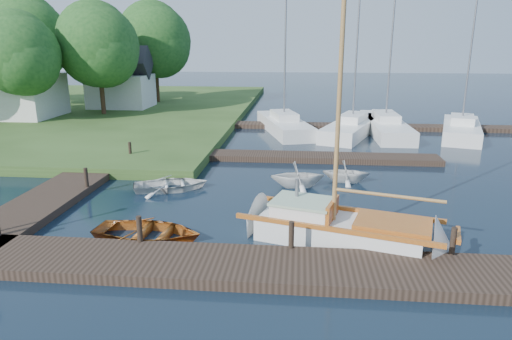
# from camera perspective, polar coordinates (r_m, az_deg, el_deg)

# --- Properties ---
(ground) EXTENTS (160.00, 160.00, 0.00)m
(ground) POSITION_cam_1_polar(r_m,az_deg,el_deg) (18.26, -0.00, -3.63)
(ground) COLOR black
(ground) RESTS_ON ground
(near_dock) EXTENTS (18.00, 2.20, 0.30)m
(near_dock) POSITION_cam_1_polar(r_m,az_deg,el_deg) (12.72, -2.62, -11.91)
(near_dock) COLOR black
(near_dock) RESTS_ON ground
(left_dock) EXTENTS (2.20, 18.00, 0.30)m
(left_dock) POSITION_cam_1_polar(r_m,az_deg,el_deg) (22.24, -20.46, -0.69)
(left_dock) COLOR black
(left_dock) RESTS_ON ground
(far_dock) EXTENTS (14.00, 1.60, 0.30)m
(far_dock) POSITION_cam_1_polar(r_m,az_deg,el_deg) (24.38, 6.14, 1.61)
(far_dock) COLOR black
(far_dock) RESTS_ON ground
(pontoon) EXTENTS (30.00, 1.60, 0.30)m
(pontoon) POSITION_cam_1_polar(r_m,az_deg,el_deg) (34.70, 19.39, 5.02)
(pontoon) COLOR black
(pontoon) RESTS_ON ground
(mooring_post_1) EXTENTS (0.16, 0.16, 0.80)m
(mooring_post_1) POSITION_cam_1_polar(r_m,az_deg,el_deg) (14.06, -14.36, -7.15)
(mooring_post_1) COLOR black
(mooring_post_1) RESTS_ON near_dock
(mooring_post_2) EXTENTS (0.16, 0.16, 0.80)m
(mooring_post_2) POSITION_cam_1_polar(r_m,az_deg,el_deg) (13.28, 4.44, -8.07)
(mooring_post_2) COLOR black
(mooring_post_2) RESTS_ON near_dock
(mooring_post_3) EXTENTS (0.16, 0.16, 0.80)m
(mooring_post_3) POSITION_cam_1_polar(r_m,az_deg,el_deg) (13.98, 23.41, -8.15)
(mooring_post_3) COLOR black
(mooring_post_3) RESTS_ON near_dock
(mooring_post_4) EXTENTS (0.16, 0.16, 0.80)m
(mooring_post_4) POSITION_cam_1_polar(r_m,az_deg,el_deg) (19.94, -20.46, -0.87)
(mooring_post_4) COLOR black
(mooring_post_4) RESTS_ON left_dock
(mooring_post_5) EXTENTS (0.16, 0.16, 0.80)m
(mooring_post_5) POSITION_cam_1_polar(r_m,az_deg,el_deg) (24.37, -15.47, 2.45)
(mooring_post_5) COLOR black
(mooring_post_5) RESTS_ON left_dock
(sailboat) EXTENTS (7.41, 3.90, 9.83)m
(sailboat) POSITION_cam_1_polar(r_m,az_deg,el_deg) (14.65, 10.99, -7.50)
(sailboat) COLOR white
(sailboat) RESTS_ON ground
(dinghy) EXTENTS (3.67, 2.78, 0.71)m
(dinghy) POSITION_cam_1_polar(r_m,az_deg,el_deg) (14.90, -13.40, -7.18)
(dinghy) COLOR #8F3912
(dinghy) RESTS_ON ground
(tender_a) EXTENTS (3.62, 3.06, 0.64)m
(tender_a) POSITION_cam_1_polar(r_m,az_deg,el_deg) (19.64, -10.60, -1.53)
(tender_a) COLOR white
(tender_a) RESTS_ON ground
(tender_b) EXTENTS (2.58, 2.31, 1.21)m
(tender_b) POSITION_cam_1_polar(r_m,az_deg,el_deg) (19.68, 5.23, -0.41)
(tender_b) COLOR white
(tender_b) RESTS_ON ground
(tender_d) EXTENTS (2.22, 1.97, 1.08)m
(tender_d) POSITION_cam_1_polar(r_m,az_deg,el_deg) (20.71, 11.21, -0.01)
(tender_d) COLOR white
(tender_d) RESTS_ON ground
(marina_boat_1) EXTENTS (4.42, 8.54, 9.70)m
(marina_boat_1) POSITION_cam_1_polar(r_m,az_deg,el_deg) (31.96, 3.52, 5.78)
(marina_boat_1) COLOR white
(marina_boat_1) RESTS_ON ground
(marina_boat_2) EXTENTS (5.08, 8.84, 11.38)m
(marina_boat_2) POSITION_cam_1_polar(r_m,az_deg,el_deg) (31.65, 11.95, 5.39)
(marina_boat_2) COLOR white
(marina_boat_2) RESTS_ON ground
(marina_boat_3) EXTENTS (2.30, 9.46, 11.60)m
(marina_boat_3) POSITION_cam_1_polar(r_m,az_deg,el_deg) (32.74, 15.86, 5.47)
(marina_boat_3) COLOR white
(marina_boat_3) RESTS_ON ground
(marina_boat_4) EXTENTS (4.31, 7.80, 11.41)m
(marina_boat_4) POSITION_cam_1_polar(r_m,az_deg,el_deg) (33.11, 24.28, 4.80)
(marina_boat_4) COLOR white
(marina_boat_4) RESTS_ON ground
(house_a) EXTENTS (6.30, 5.00, 6.29)m
(house_a) POSITION_cam_1_polar(r_m,az_deg,el_deg) (39.71, -28.00, 9.44)
(house_a) COLOR silver
(house_a) RESTS_ON shore
(house_c) EXTENTS (5.25, 4.00, 5.28)m
(house_c) POSITION_cam_1_polar(r_m,az_deg,el_deg) (42.31, -16.54, 10.36)
(house_c) COLOR silver
(house_c) RESTS_ON shore
(tree_2) EXTENTS (5.83, 5.75, 7.82)m
(tree_2) POSITION_cam_1_polar(r_m,az_deg,el_deg) (36.88, -27.45, 12.76)
(tree_2) COLOR #332114
(tree_2) RESTS_ON shore
(tree_3) EXTENTS (6.41, 6.38, 8.74)m
(tree_3) POSITION_cam_1_polar(r_m,az_deg,el_deg) (38.52, -19.13, 14.51)
(tree_3) COLOR #332114
(tree_3) RESTS_ON shore
(tree_4) EXTENTS (7.01, 7.01, 9.66)m
(tree_4) POSITION_cam_1_polar(r_m,az_deg,el_deg) (45.78, -26.54, 14.52)
(tree_4) COLOR #332114
(tree_4) RESTS_ON shore
(tree_7) EXTENTS (6.83, 6.83, 9.38)m
(tree_7) POSITION_cam_1_polar(r_m,az_deg,el_deg) (45.31, -12.53, 15.53)
(tree_7) COLOR #332114
(tree_7) RESTS_ON shore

